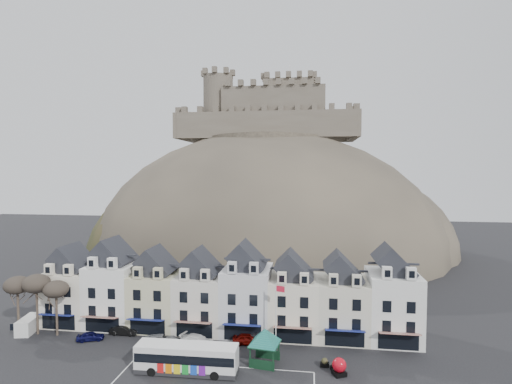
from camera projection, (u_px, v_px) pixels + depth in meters
coach_bay_markings at (213, 383)px, 43.89m from camera, size 22.00×7.50×0.01m
townhouse_terrace at (225, 294)px, 58.40m from camera, size 54.40×9.35×11.80m
castle_hill at (270, 254)px, 110.94m from camera, size 100.00×76.00×68.00m
castle at (270, 112)px, 115.70m from camera, size 50.20×22.20×22.00m
tree_left_far at (17, 286)px, 56.92m from camera, size 3.61×3.61×8.24m
tree_left_mid at (36, 284)px, 56.48m from camera, size 3.78×3.78×8.64m
tree_left_near at (56, 290)px, 56.11m from camera, size 3.43×3.43×7.84m
bus at (187, 357)px, 45.98m from camera, size 11.84×2.98×3.33m
bus_shelter at (265, 337)px, 47.91m from camera, size 6.79×6.79×4.36m
red_buoy at (339, 366)px, 45.43m from camera, size 1.78×1.78×2.00m
flagpole at (277, 312)px, 51.37m from camera, size 1.22×0.49×8.86m
white_van at (29, 325)px, 57.66m from camera, size 2.83×4.84×2.07m
planter_west at (325, 363)px, 47.36m from camera, size 1.09×0.76×1.08m
planter_east at (335, 366)px, 46.67m from camera, size 1.07×0.73×0.97m
car_navy at (90, 336)px, 54.68m from camera, size 3.85×2.62×1.22m
car_black at (124, 330)px, 56.64m from camera, size 3.99×1.41×1.31m
car_silver at (161, 340)px, 53.45m from camera, size 4.76×2.68×1.28m
car_white at (198, 341)px, 53.02m from camera, size 5.21×3.21×1.41m
car_maroon at (248, 339)px, 53.49m from camera, size 4.22×1.80×1.42m
car_charcoal at (262, 338)px, 53.93m from camera, size 4.48×1.94×1.43m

